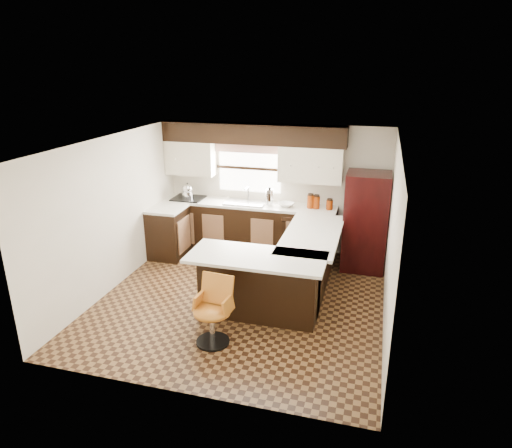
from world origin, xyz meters
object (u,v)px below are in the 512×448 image
(refrigerator, at_px, (366,222))
(bar_chair, at_px, (212,312))
(peninsula_return, at_px, (260,286))
(peninsula_long, at_px, (308,262))

(refrigerator, xyz_separation_m, bar_chair, (-1.74, -2.89, -0.41))
(peninsula_return, relative_size, bar_chair, 1.86)
(peninsula_long, relative_size, refrigerator, 1.14)
(refrigerator, bearing_deg, peninsula_return, -123.39)
(refrigerator, distance_m, bar_chair, 3.40)
(refrigerator, bearing_deg, peninsula_long, -127.61)
(peninsula_long, xyz_separation_m, bar_chair, (-0.92, -1.83, -0.01))
(peninsula_long, bearing_deg, refrigerator, 52.39)
(refrigerator, height_order, bar_chair, refrigerator)
(peninsula_return, bearing_deg, bar_chair, -114.88)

